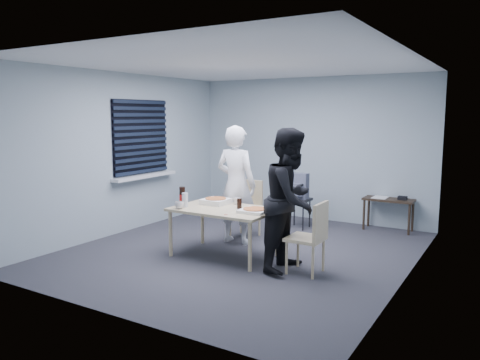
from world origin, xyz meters
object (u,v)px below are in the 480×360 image
Objects in this scene: mug_b at (237,201)px; soda_bottle at (182,197)px; chair_far at (248,204)px; chair_right at (312,233)px; dining_table at (224,213)px; mug_a at (179,205)px; person_white at (236,185)px; side_table at (389,203)px; backpack at (299,186)px; stool at (299,205)px; person_black at (291,200)px.

soda_bottle is at bearing -140.53° from mug_b.
chair_right is (1.58, -1.18, 0.00)m from chair_far.
dining_table is 5.10× the size of soda_bottle.
mug_a is 1.23× the size of mug_b.
chair_right is 0.50× the size of person_white.
mug_a is (-2.08, -2.95, 0.25)m from side_table.
backpack is at bearing 117.90° from chair_right.
person_white reaches higher than chair_right.
stool is (-1.09, 2.08, -0.11)m from chair_right.
chair_far is 1.75m from person_black.
person_black is 2.24m from stool.
backpack is (0.22, 2.00, 0.12)m from dining_table.
soda_bottle reaches higher than dining_table.
chair_far is 0.50× the size of person_black.
dining_table is 1.68× the size of side_table.
person_black is 14.39× the size of mug_a.
mug_b is 0.77m from soda_bottle.
dining_table is at bearing 14.53° from soda_bottle.
dining_table is at bearing 107.64° from person_white.
dining_table is 0.35m from mug_b.
dining_table is at bearing -76.42° from chair_far.
chair_right is at bearing -95.70° from side_table.
chair_far reaches higher than stool.
backpack is at bearing 72.88° from mug_a.
side_table is (1.85, 1.49, -0.05)m from chair_far.
person_white is 1.41m from person_black.
side_table is (0.27, 2.68, -0.05)m from chair_right.
person_black is at bearing 150.02° from person_white.
person_black is 1.08m from mug_b.
person_white is at bearing -82.95° from chair_far.
backpack is 1.61× the size of soda_bottle.
backpack reaches higher than side_table.
chair_far is 0.50× the size of person_white.
dining_table is at bearing -109.63° from backpack.
chair_far is at bearing 143.24° from chair_right.
backpack is at bearing 83.71° from dining_table.
mug_a is 0.22m from soda_bottle.
chair_right is 1.74× the size of stool.
chair_right is 0.50× the size of person_black.
chair_right is 1.92m from soda_bottle.
side_table is 2.78m from mug_b.
mug_a is at bearing -64.46° from soda_bottle.
chair_far reaches higher than mug_b.
mug_a is at bearing -146.16° from dining_table.
dining_table is 2.01m from backpack.
dining_table is at bearing 88.49° from person_black.
chair_right is at bearing 154.08° from person_white.
side_table is at bearing 54.78° from mug_a.
person_white and person_black have the same top height.
stool is (0.44, 1.33, -0.48)m from person_white.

